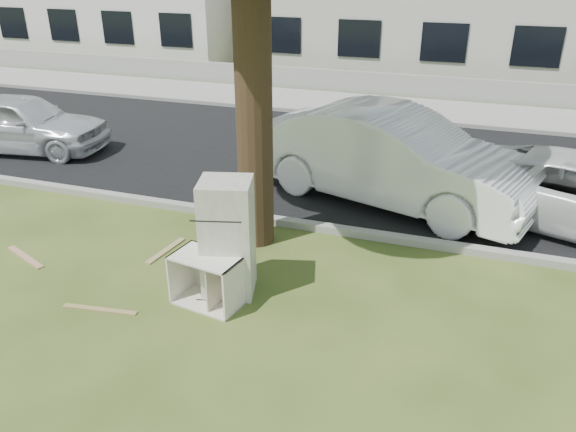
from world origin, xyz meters
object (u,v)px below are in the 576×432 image
(car_center, at_px, (392,157))
(fridge, at_px, (228,238))
(cabinet, at_px, (208,280))
(car_left, at_px, (21,123))

(car_center, bearing_deg, fridge, 175.33)
(fridge, distance_m, cabinet, 0.59)
(cabinet, bearing_deg, fridge, 77.77)
(car_center, relative_size, car_left, 1.32)
(car_left, bearing_deg, car_center, -99.77)
(fridge, height_order, car_center, car_center)
(cabinet, distance_m, car_center, 4.48)
(fridge, bearing_deg, car_center, 52.75)
(cabinet, height_order, car_center, car_center)
(cabinet, relative_size, car_left, 0.23)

